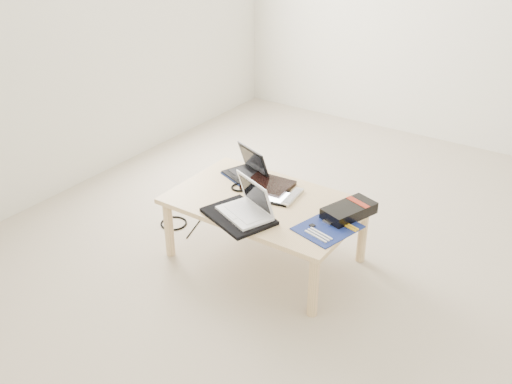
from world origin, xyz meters
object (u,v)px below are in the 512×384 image
Objects in this scene: coffee_table at (265,208)px; netbook at (248,171)px; white_laptop at (248,207)px; gpu_box at (349,211)px.

netbook reaches higher than coffee_table.
gpu_box is at bearing 34.71° from white_laptop.
coffee_table is 0.34m from netbook.
coffee_table is 0.23m from white_laptop.
white_laptop is 0.56m from gpu_box.
netbook is 0.93× the size of white_laptop.
white_laptop is at bearing -84.49° from coffee_table.
gpu_box reaches higher than coffee_table.
coffee_table is 3.41× the size of netbook.
netbook is at bearing 173.75° from gpu_box.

